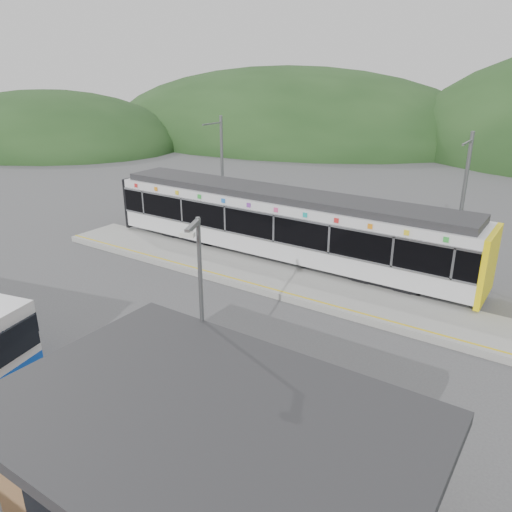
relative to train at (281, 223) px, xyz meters
The scene contains 9 objects.
ground 6.46m from the train, 78.65° to the right, with size 120.00×120.00×0.00m, color #4C4C4F.
hills 7.71m from the train, ahead, with size 146.00×149.00×26.00m.
platform 3.52m from the train, 65.94° to the right, with size 26.00×3.20×0.30m, color #9E9E99.
yellow_line 4.53m from the train, 73.24° to the right, with size 26.00×0.10×0.01m, color yellow.
train is the anchor object (origin of this frame).
catenary_mast_west 6.53m from the train, 156.14° to the left, with size 0.18×1.80×7.00m.
catenary_mast_east 8.74m from the train, 17.35° to the left, with size 0.18×1.80×7.00m.
station_shelter 16.65m from the train, 64.36° to the right, with size 9.20×6.20×3.00m.
lamp_post 12.99m from the train, 69.05° to the right, with size 0.51×1.11×6.00m.
Camera 1 is at (11.56, -15.39, 9.61)m, focal length 35.00 mm.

